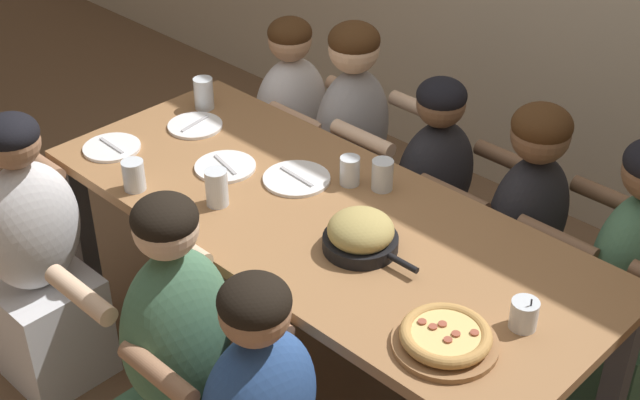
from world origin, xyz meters
TOP-DOWN VIEW (x-y plane):
  - ground_plane at (0.00, 0.00)m, footprint 18.00×18.00m
  - dining_table at (0.00, 0.00)m, footprint 2.01×0.83m
  - pizza_board_main at (0.69, -0.22)m, footprint 0.29×0.29m
  - skillet_bowl at (0.23, -0.05)m, footprint 0.34×0.24m
  - empty_plate_a at (-0.20, 0.09)m, footprint 0.24×0.24m
  - empty_plate_b at (-0.75, 0.09)m, footprint 0.21×0.21m
  - empty_plate_c at (-0.44, -0.03)m, footprint 0.22×0.22m
  - empty_plate_d at (-0.84, -0.23)m, footprint 0.21×0.21m
  - cocktail_glass_blue at (0.79, -0.01)m, footprint 0.08×0.08m
  - drinking_glass_a at (-0.56, -0.34)m, footprint 0.08×0.08m
  - drinking_glass_b at (-0.85, 0.21)m, footprint 0.08×0.08m
  - drinking_glass_c at (-0.05, 0.20)m, footprint 0.07×0.07m
  - drinking_glass_d at (0.05, 0.25)m, footprint 0.07×0.07m
  - drinking_glass_e at (-0.28, -0.20)m, footprint 0.08×0.08m
  - diner_far_center at (-0.00, 0.63)m, footprint 0.51×0.40m
  - diner_near_center at (0.04, -0.63)m, footprint 0.51×0.40m
  - diner_far_right at (0.81, 0.63)m, footprint 0.51×0.40m
  - diner_near_left at (-0.77, -0.63)m, footprint 0.51×0.40m
  - diner_far_midleft at (-0.43, 0.63)m, footprint 0.51×0.40m
  - diner_far_midright at (0.41, 0.63)m, footprint 0.51×0.40m
  - diner_far_left at (-0.79, 0.63)m, footprint 0.51×0.40m

SIDE VIEW (x-z plane):
  - ground_plane at x=0.00m, z-range 0.00..0.00m
  - diner_far_center at x=0.00m, z-range -0.05..1.01m
  - diner_far_left at x=-0.79m, z-range -0.05..1.02m
  - diner_near_left at x=-0.77m, z-range -0.05..1.06m
  - diner_far_midright at x=0.41m, z-range -0.04..1.06m
  - diner_far_right at x=0.81m, z-range -0.05..1.08m
  - diner_far_midleft at x=-0.43m, z-range -0.04..1.11m
  - diner_near_center at x=0.04m, z-range -0.05..1.12m
  - dining_table at x=0.00m, z-range 0.31..1.10m
  - empty_plate_a at x=-0.20m, z-range 0.79..0.81m
  - empty_plate_c at x=-0.44m, z-range 0.79..0.81m
  - empty_plate_d at x=-0.84m, z-range 0.79..0.81m
  - empty_plate_b at x=-0.75m, z-range 0.79..0.81m
  - pizza_board_main at x=0.69m, z-range 0.80..0.85m
  - cocktail_glass_blue at x=0.79m, z-range 0.78..0.89m
  - drinking_glass_a at x=-0.56m, z-range 0.79..0.90m
  - drinking_glass_d at x=0.05m, z-range 0.79..0.90m
  - drinking_glass_c at x=-0.05m, z-range 0.80..0.90m
  - skillet_bowl at x=0.23m, z-range 0.79..0.91m
  - drinking_glass_b at x=-0.85m, z-range 0.79..0.91m
  - drinking_glass_e at x=-0.28m, z-range 0.79..0.92m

